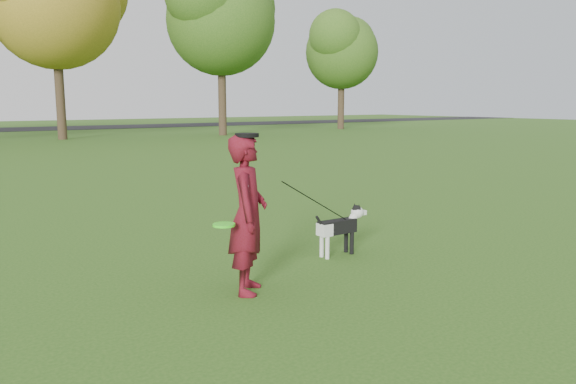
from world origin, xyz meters
TOP-DOWN VIEW (x-y plane):
  - ground at (0.00, 0.00)m, footprint 120.00×120.00m
  - man at (-0.25, -0.56)m, footprint 0.70×0.74m
  - dog at (1.53, 0.02)m, footprint 0.88×0.18m
  - man_held_items at (0.89, -0.30)m, footprint 2.35×0.78m

SIDE VIEW (x-z plane):
  - ground at x=0.00m, z-range 0.00..0.00m
  - dog at x=1.53m, z-range 0.07..0.74m
  - man_held_items at x=0.89m, z-range 0.18..1.45m
  - man at x=-0.25m, z-range 0.00..1.70m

